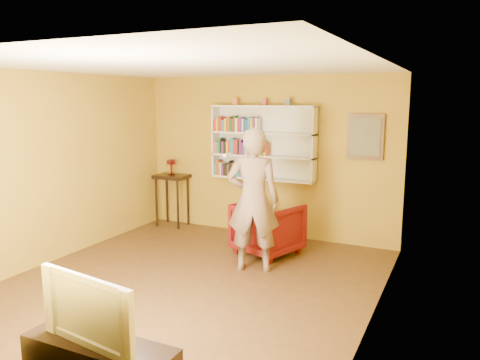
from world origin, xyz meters
name	(u,v)px	position (x,y,z in m)	size (l,w,h in m)	color
room_shell	(189,206)	(0.00, 0.00, 1.02)	(5.30, 5.80, 2.88)	#432C15
bookshelf	(264,143)	(0.00, 2.41, 1.59)	(1.80, 0.29, 1.23)	silver
books_row_lower	(240,170)	(-0.41, 2.30, 1.12)	(0.91, 0.19, 0.27)	teal
books_row_middle	(242,147)	(-0.37, 2.30, 1.51)	(0.97, 0.19, 0.27)	#CA5328
books_row_upper	(237,125)	(-0.46, 2.30, 1.89)	(0.80, 0.19, 0.27)	red
ornament_left	(236,102)	(-0.51, 2.35, 2.27)	(0.08, 0.08, 0.11)	#C16A37
ornament_centre	(265,102)	(0.02, 2.35, 2.27)	(0.08, 0.08, 0.10)	#A73749
ornament_right	(288,102)	(0.43, 2.35, 2.27)	(0.08, 0.08, 0.11)	#445871
framed_painting	(365,137)	(1.65, 2.46, 1.75)	(0.55, 0.05, 0.70)	#523617
console_table	(172,184)	(-1.76, 2.25, 0.79)	(0.58, 0.44, 0.95)	black
ruby_lustre	(171,164)	(-1.76, 2.25, 1.16)	(0.18, 0.18, 0.29)	maroon
armchair	(268,228)	(0.44, 1.53, 0.40)	(0.84, 0.87, 0.79)	#4F050A
person	(253,200)	(0.51, 0.81, 0.98)	(0.71, 0.47, 1.95)	#796258
game_remote	(227,155)	(0.30, 0.47, 1.61)	(0.04, 0.15, 0.04)	silver
television	(97,307)	(0.57, -2.25, 0.75)	(0.99, 0.13, 0.57)	black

